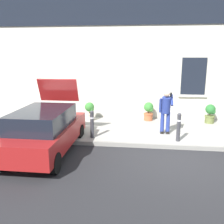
% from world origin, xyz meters
% --- Properties ---
extents(ground_plane, '(80.00, 80.00, 0.00)m').
position_xyz_m(ground_plane, '(0.00, 0.00, 0.00)').
color(ground_plane, '#232326').
extents(sidewalk, '(24.00, 3.60, 0.15)m').
position_xyz_m(sidewalk, '(0.00, 2.80, 0.07)').
color(sidewalk, '#99968E').
rests_on(sidewalk, ground).
extents(curb_edge, '(24.00, 0.12, 0.15)m').
position_xyz_m(curb_edge, '(0.00, 0.94, 0.07)').
color(curb_edge, gray).
rests_on(curb_edge, ground).
extents(building_facade, '(24.00, 1.52, 7.50)m').
position_xyz_m(building_facade, '(0.01, 5.29, 3.73)').
color(building_facade, beige).
rests_on(building_facade, ground).
extents(hatchback_car_red, '(1.80, 4.07, 2.34)m').
position_xyz_m(hatchback_car_red, '(-4.36, 0.07, 0.80)').
color(hatchback_car_red, maroon).
rests_on(hatchback_car_red, ground).
extents(bollard_near_person, '(0.15, 0.15, 1.04)m').
position_xyz_m(bollard_near_person, '(0.09, 1.35, 0.71)').
color(bollard_near_person, '#333338').
rests_on(bollard_near_person, sidewalk).
extents(bollard_far_left, '(0.15, 0.15, 1.04)m').
position_xyz_m(bollard_far_left, '(-3.05, 1.35, 0.71)').
color(bollard_far_left, '#333338').
rests_on(bollard_far_left, sidewalk).
extents(person_on_phone, '(0.51, 0.51, 1.74)m').
position_xyz_m(person_on_phone, '(-0.31, 2.12, 1.15)').
color(person_on_phone, navy).
rests_on(person_on_phone, sidewalk).
extents(planter_cream, '(0.44, 0.44, 0.86)m').
position_xyz_m(planter_cream, '(-3.66, 3.81, 0.61)').
color(planter_cream, beige).
rests_on(planter_cream, sidewalk).
extents(planter_terracotta, '(0.44, 0.44, 0.86)m').
position_xyz_m(planter_terracotta, '(-0.91, 4.14, 0.61)').
color(planter_terracotta, '#B25B38').
rests_on(planter_terracotta, sidewalk).
extents(planter_olive, '(0.44, 0.44, 0.86)m').
position_xyz_m(planter_olive, '(1.84, 4.00, 0.61)').
color(planter_olive, '#606B38').
rests_on(planter_olive, sidewalk).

